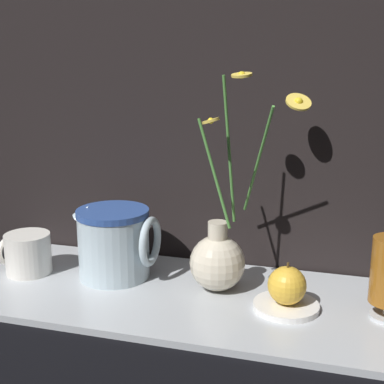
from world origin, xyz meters
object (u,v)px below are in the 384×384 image
at_px(ceramic_pitcher, 115,240).
at_px(vase_with_flowers, 219,257).
at_px(orange_fruit, 287,285).
at_px(yellow_mug, 27,253).

bearing_deg(ceramic_pitcher, vase_with_flowers, -0.92).
height_order(vase_with_flowers, orange_fruit, vase_with_flowers).
height_order(yellow_mug, orange_fruit, orange_fruit).
bearing_deg(ceramic_pitcher, yellow_mug, -170.19).
height_order(yellow_mug, ceramic_pitcher, ceramic_pitcher).
height_order(vase_with_flowers, yellow_mug, vase_with_flowers).
height_order(ceramic_pitcher, orange_fruit, ceramic_pitcher).
distance_m(vase_with_flowers, yellow_mug, 0.38).
bearing_deg(vase_with_flowers, orange_fruit, -19.83).
bearing_deg(orange_fruit, vase_with_flowers, 160.17).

